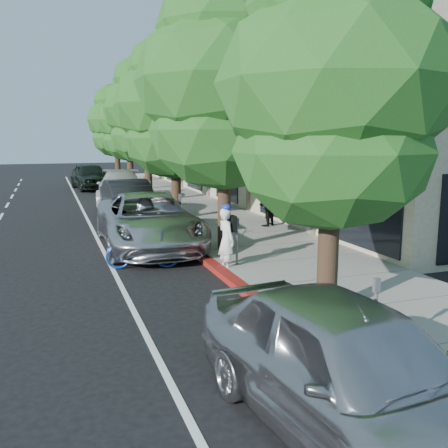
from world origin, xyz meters
name	(u,v)px	position (x,y,z in m)	size (l,w,h in m)	color
ground	(245,294)	(0.00, 0.00, 0.00)	(120.00, 120.00, 0.00)	black
sidewalk	(224,226)	(2.30, 8.00, 0.07)	(4.60, 56.00, 0.15)	gray
curb	(166,230)	(0.00, 8.00, 0.07)	(0.30, 56.00, 0.15)	#9E998E
curb_red_segment	(230,279)	(0.00, 1.00, 0.07)	(0.32, 4.00, 0.15)	maroon
storefront_building	(282,137)	(9.60, 18.00, 3.50)	(10.00, 36.00, 7.00)	beige
street_tree_0	(334,90)	(0.90, -2.00, 4.39)	(4.40, 4.40, 7.12)	black
street_tree_1	(224,85)	(0.90, 4.00, 5.01)	(5.27, 5.27, 8.21)	black
street_tree_2	(175,108)	(0.90, 10.00, 4.69)	(4.98, 4.98, 7.69)	black
street_tree_3	(147,111)	(0.90, 16.00, 4.84)	(4.52, 4.52, 7.76)	black
street_tree_4	(129,122)	(0.90, 22.00, 4.45)	(3.96, 3.96, 7.07)	black
street_tree_5	(116,122)	(0.90, 28.00, 4.62)	(4.27, 4.27, 7.39)	black
cyclist	(226,240)	(0.25, 1.99, 0.85)	(0.62, 0.41, 1.70)	white
bicycle	(143,250)	(-1.80, 3.00, 0.52)	(0.69, 1.99, 1.04)	navy
silver_suv	(148,221)	(-1.15, 5.50, 0.87)	(2.89, 6.27, 1.74)	#BAB9BE
dark_sedan	(129,199)	(-0.84, 11.54, 0.84)	(1.77, 5.07, 1.67)	black
white_pickup	(121,188)	(-0.50, 16.44, 0.86)	(2.41, 5.93, 1.72)	silver
dark_suv_far	(90,176)	(-1.40, 24.79, 0.88)	(2.08, 5.18, 1.77)	black
near_car_a	(348,369)	(-0.92, -5.50, 0.86)	(2.02, 5.03, 1.71)	#A7A6AB
pedestrian	(266,205)	(3.69, 7.11, 0.95)	(0.78, 0.61, 1.61)	black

